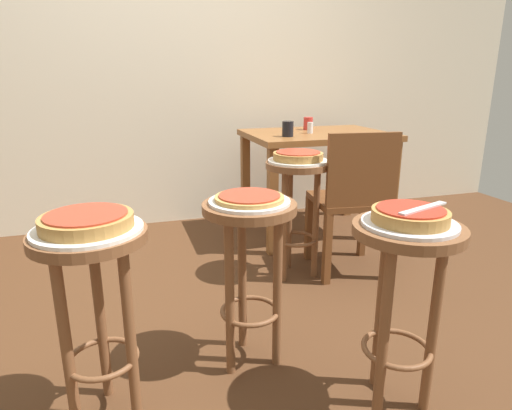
% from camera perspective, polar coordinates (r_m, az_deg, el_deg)
% --- Properties ---
extents(ground_plane, '(6.00, 6.00, 0.00)m').
position_cam_1_polar(ground_plane, '(2.22, -3.54, -14.42)').
color(ground_plane, '#4C2D19').
extents(back_wall, '(6.00, 0.10, 3.00)m').
position_cam_1_polar(back_wall, '(3.55, -10.97, 21.97)').
color(back_wall, beige).
rests_on(back_wall, ground_plane).
extents(stool_foreground, '(0.36, 0.36, 0.68)m').
position_cam_1_polar(stool_foreground, '(1.56, 18.49, -8.91)').
color(stool_foreground, brown).
rests_on(stool_foreground, ground_plane).
extents(serving_plate_foreground, '(0.30, 0.30, 0.01)m').
position_cam_1_polar(serving_plate_foreground, '(1.49, 19.15, -2.29)').
color(serving_plate_foreground, silver).
rests_on(serving_plate_foreground, stool_foreground).
extents(pizza_foreground, '(0.24, 0.24, 0.05)m').
position_cam_1_polar(pizza_foreground, '(1.48, 19.25, -1.25)').
color(pizza_foreground, '#B78442').
rests_on(pizza_foreground, serving_plate_foreground).
extents(stool_middle, '(0.36, 0.36, 0.68)m').
position_cam_1_polar(stool_middle, '(1.52, -20.13, -9.74)').
color(stool_middle, brown).
rests_on(stool_middle, ground_plane).
extents(serving_plate_middle, '(0.33, 0.33, 0.01)m').
position_cam_1_polar(serving_plate_middle, '(1.45, -20.86, -2.97)').
color(serving_plate_middle, white).
rests_on(serving_plate_middle, stool_middle).
extents(pizza_middle, '(0.28, 0.28, 0.05)m').
position_cam_1_polar(pizza_middle, '(1.44, -20.98, -1.91)').
color(pizza_middle, '#B78442').
rests_on(pizza_middle, serving_plate_middle).
extents(stool_leftside, '(0.36, 0.36, 0.68)m').
position_cam_1_polar(stool_leftside, '(1.72, -0.82, -5.66)').
color(stool_leftside, brown).
rests_on(stool_leftside, ground_plane).
extents(serving_plate_leftside, '(0.31, 0.31, 0.01)m').
position_cam_1_polar(serving_plate_leftside, '(1.65, -0.85, 0.45)').
color(serving_plate_leftside, silver).
rests_on(serving_plate_leftside, stool_leftside).
extents(pizza_leftside, '(0.26, 0.26, 0.02)m').
position_cam_1_polar(pizza_leftside, '(1.65, -0.85, 0.98)').
color(pizza_leftside, tan).
rests_on(pizza_leftside, serving_plate_leftside).
extents(stool_rear, '(0.36, 0.36, 0.68)m').
position_cam_1_polar(stool_rear, '(2.50, 5.31, 1.40)').
color(stool_rear, brown).
rests_on(stool_rear, ground_plane).
extents(serving_plate_rear, '(0.33, 0.33, 0.01)m').
position_cam_1_polar(serving_plate_rear, '(2.46, 5.43, 5.68)').
color(serving_plate_rear, white).
rests_on(serving_plate_rear, stool_rear).
extents(pizza_rear, '(0.28, 0.28, 0.05)m').
position_cam_1_polar(pizza_rear, '(2.45, 5.45, 6.33)').
color(pizza_rear, '#B78442').
rests_on(pizza_rear, serving_plate_rear).
extents(dining_table, '(0.99, 0.72, 0.75)m').
position_cam_1_polar(dining_table, '(3.23, 7.82, 7.18)').
color(dining_table, brown).
rests_on(dining_table, ground_plane).
extents(cup_near_edge, '(0.07, 0.07, 0.10)m').
position_cam_1_polar(cup_near_edge, '(2.96, 4.12, 9.75)').
color(cup_near_edge, black).
rests_on(cup_near_edge, dining_table).
extents(cup_far_edge, '(0.07, 0.07, 0.09)m').
position_cam_1_polar(cup_far_edge, '(3.35, 6.73, 10.40)').
color(cup_far_edge, red).
rests_on(cup_far_edge, dining_table).
extents(condiment_shaker, '(0.04, 0.04, 0.08)m').
position_cam_1_polar(condiment_shaker, '(3.14, 6.99, 9.85)').
color(condiment_shaker, white).
rests_on(condiment_shaker, dining_table).
extents(wooden_chair, '(0.45, 0.45, 0.85)m').
position_cam_1_polar(wooden_chair, '(2.58, 12.39, 0.94)').
color(wooden_chair, brown).
rests_on(wooden_chair, ground_plane).
extents(pizza_server_knife, '(0.22, 0.09, 0.01)m').
position_cam_1_polar(pizza_server_knife, '(1.48, 20.73, -0.37)').
color(pizza_server_knife, silver).
rests_on(pizza_server_knife, pizza_foreground).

